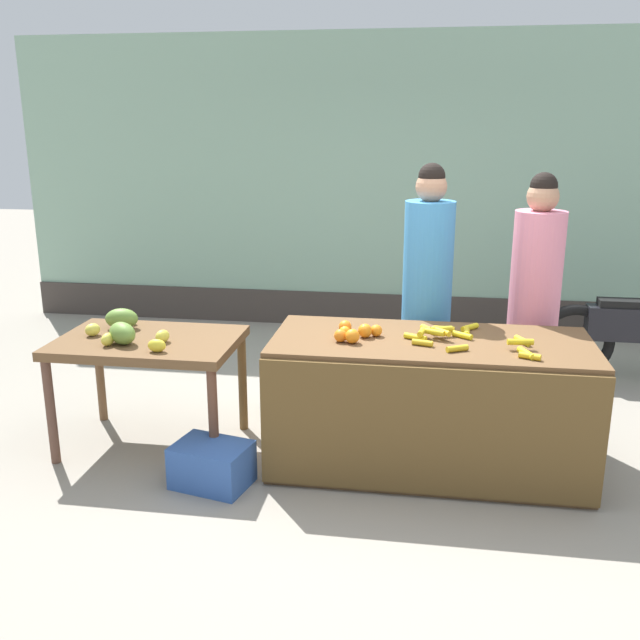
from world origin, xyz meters
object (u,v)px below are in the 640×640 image
(parked_motorcycle, at_px, (635,336))
(vendor_woman_pink_shirt, at_px, (534,305))
(produce_sack, at_px, (295,378))
(vendor_woman_blue_shirt, at_px, (427,297))
(produce_crate, at_px, (212,465))

(parked_motorcycle, bearing_deg, vendor_woman_pink_shirt, -132.72)
(vendor_woman_pink_shirt, height_order, produce_sack, vendor_woman_pink_shirt)
(vendor_woman_pink_shirt, relative_size, parked_motorcycle, 1.12)
(vendor_woman_blue_shirt, height_order, produce_sack, vendor_woman_blue_shirt)
(vendor_woman_blue_shirt, height_order, produce_crate, vendor_woman_blue_shirt)
(produce_crate, relative_size, produce_sack, 0.83)
(produce_sack, bearing_deg, produce_crate, -103.47)
(vendor_woman_blue_shirt, xyz_separation_m, parked_motorcycle, (1.72, 1.09, -0.53))
(vendor_woman_blue_shirt, bearing_deg, produce_sack, 177.44)
(vendor_woman_pink_shirt, relative_size, produce_sack, 3.38)
(parked_motorcycle, bearing_deg, produce_sack, -158.53)
(produce_crate, height_order, produce_sack, produce_sack)
(vendor_woman_blue_shirt, relative_size, vendor_woman_pink_shirt, 1.03)
(produce_sack, bearing_deg, parked_motorcycle, 21.47)
(vendor_woman_blue_shirt, distance_m, produce_crate, 1.85)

